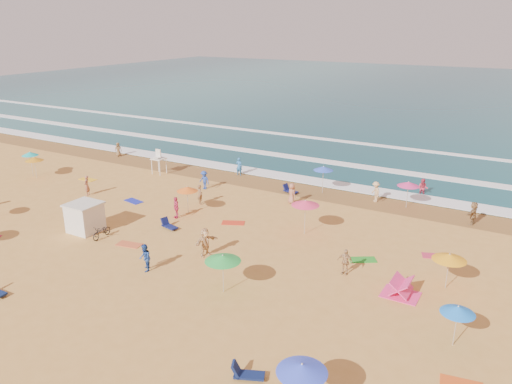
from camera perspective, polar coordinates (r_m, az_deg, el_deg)
The scene contains 12 objects.
ground at distance 36.94m, azimuth -8.51°, elevation -4.11°, with size 220.00×220.00×0.00m, color gold.
ocean at distance 113.44m, azimuth 18.95°, elevation 10.67°, with size 220.00×140.00×0.18m, color #0C4756.
wet_sand at distance 46.72m, azimuth 0.92°, elevation 1.07°, with size 220.00×220.00×0.00m, color olive.
surf_foam at distance 54.27m, azimuth 5.43°, elevation 3.64°, with size 200.00×18.70×0.05m.
cabana at distance 37.75m, azimuth -18.96°, elevation -2.82°, with size 2.00×2.00×2.00m, color silver.
cabana_roof at distance 37.39m, azimuth -19.13°, elevation -1.31°, with size 2.20×2.20×0.12m, color silver.
bicycle at distance 36.43m, azimuth -17.21°, elevation -4.35°, with size 0.61×1.74×0.91m, color black.
lifeguard_stand at distance 50.15m, azimuth -11.03°, elevation 3.22°, with size 1.20×1.20×2.10m, color white, non-canonical shape.
beach_umbrellas at distance 33.31m, azimuth -1.71°, elevation -2.58°, with size 54.16×29.24×0.80m.
loungers at distance 31.11m, azimuth -2.34°, elevation -8.15°, with size 54.82×24.37×0.34m.
towels at distance 33.60m, azimuth -8.55°, elevation -6.50°, with size 37.28×20.20×0.03m.
beachgoers at distance 39.17m, azimuth -1.87°, elevation -1.21°, with size 38.04×24.61×2.14m.
Camera 1 is at (21.40, -26.48, 14.32)m, focal length 35.00 mm.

